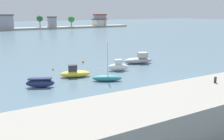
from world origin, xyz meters
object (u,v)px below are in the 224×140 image
mooring_bollard (215,80)px  moored_boat_3 (118,67)px  moored_boat_1 (75,73)px  moored_boat_4 (139,60)px  moored_boat_2 (107,78)px  moored_boat_0 (40,83)px  mooring_buoy_1 (53,69)px  mooring_buoy_0 (83,62)px

mooring_bollard → moored_boat_3: mooring_bollard is taller
moored_boat_1 → moored_boat_4: 12.68m
moored_boat_3 → moored_boat_4: 6.20m
moored_boat_3 → moored_boat_2: bearing=-115.3°
moored_boat_0 → mooring_buoy_1: 8.46m
moored_boat_0 → moored_boat_1: moored_boat_1 is taller
mooring_bollard → mooring_buoy_0: (-1.06, 25.15, -2.84)m
moored_boat_1 → mooring_buoy_0: (4.56, 8.07, -0.35)m
moored_boat_0 → moored_boat_1: 5.56m
moored_boat_0 → moored_boat_2: bearing=13.8°
moored_boat_4 → mooring_bollard: bearing=-90.6°
mooring_buoy_0 → moored_boat_4: bearing=-33.5°
moored_boat_0 → mooring_buoy_0: 14.13m
mooring_buoy_0 → moored_boat_0: bearing=-133.0°
mooring_bollard → moored_boat_4: 21.23m
moored_boat_3 → moored_boat_4: moored_boat_4 is taller
mooring_bollard → moored_boat_3: size_ratio=0.15×
moored_boat_1 → moored_boat_2: bearing=-35.4°
moored_boat_4 → moored_boat_3: bearing=-136.0°
mooring_bollard → moored_boat_4: mooring_bollard is taller
moored_boat_2 → mooring_buoy_0: moored_boat_2 is taller
moored_boat_0 → mooring_buoy_1: moored_boat_0 is taller
moored_boat_3 → mooring_buoy_1: 9.64m
mooring_bollard → moored_boat_1: (-5.62, 17.08, -2.49)m
moored_boat_1 → mooring_buoy_1: 5.52m
moored_boat_2 → mooring_buoy_1: (-4.17, 9.08, -0.28)m
moored_boat_0 → mooring_buoy_0: (9.63, 10.34, -0.32)m
moored_boat_1 → moored_boat_3: (6.77, 0.19, 0.09)m
moored_boat_4 → mooring_buoy_0: moored_boat_4 is taller
moored_boat_1 → moored_boat_4: moored_boat_4 is taller
mooring_buoy_0 → mooring_buoy_1: (-5.93, -2.74, -0.06)m
moored_boat_4 → mooring_buoy_0: bearing=164.5°
moored_boat_3 → mooring_buoy_0: 8.19m
moored_boat_3 → moored_boat_4: (5.57, 2.72, 0.02)m
moored_boat_2 → mooring_buoy_1: size_ratio=18.41×
moored_boat_2 → moored_boat_3: 5.60m
mooring_bollard → moored_boat_1: mooring_bollard is taller
mooring_buoy_1 → mooring_bollard: bearing=-72.7°
mooring_bollard → moored_boat_3: 17.48m
moored_boat_1 → mooring_buoy_0: size_ratio=11.00×
moored_boat_1 → mooring_buoy_0: 9.27m
mooring_buoy_1 → moored_boat_3: bearing=-32.3°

